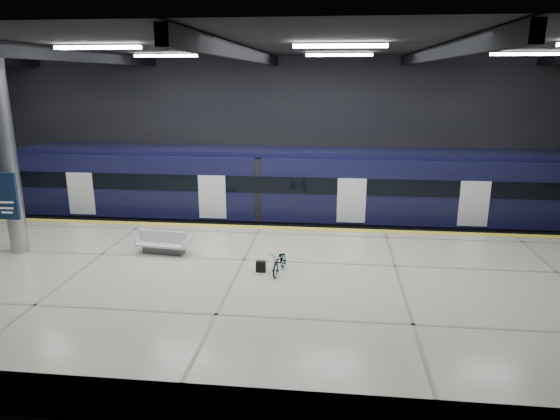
# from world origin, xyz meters

# --- Properties ---
(ground) EXTENTS (30.00, 30.00, 0.00)m
(ground) POSITION_xyz_m (0.00, 0.00, 0.00)
(ground) COLOR black
(ground) RESTS_ON ground
(room_shell) EXTENTS (30.10, 16.10, 8.05)m
(room_shell) POSITION_xyz_m (-0.00, 0.00, 5.72)
(room_shell) COLOR black
(room_shell) RESTS_ON ground
(platform) EXTENTS (30.00, 11.00, 1.10)m
(platform) POSITION_xyz_m (0.00, -2.50, 0.55)
(platform) COLOR beige
(platform) RESTS_ON ground
(safety_strip) EXTENTS (30.00, 0.40, 0.01)m
(safety_strip) POSITION_xyz_m (0.00, 2.75, 1.11)
(safety_strip) COLOR yellow
(safety_strip) RESTS_ON platform
(rails) EXTENTS (30.00, 1.52, 0.16)m
(rails) POSITION_xyz_m (0.00, 5.50, 0.08)
(rails) COLOR gray
(rails) RESTS_ON ground
(train) EXTENTS (29.40, 2.84, 3.79)m
(train) POSITION_xyz_m (2.49, 5.50, 2.06)
(train) COLOR black
(train) RESTS_ON ground
(bench) EXTENTS (1.90, 0.96, 0.81)m
(bench) POSITION_xyz_m (-2.89, -0.63, 1.38)
(bench) COLOR #595B60
(bench) RESTS_ON platform
(bicycle) EXTENTS (0.69, 1.44, 0.73)m
(bicycle) POSITION_xyz_m (1.33, -1.98, 1.46)
(bicycle) COLOR #99999E
(bicycle) RESTS_ON platform
(pannier_bag) EXTENTS (0.31, 0.19, 0.35)m
(pannier_bag) POSITION_xyz_m (0.73, -1.98, 1.28)
(pannier_bag) COLOR black
(pannier_bag) RESTS_ON platform
(info_column) EXTENTS (0.90, 0.78, 6.90)m
(info_column) POSITION_xyz_m (-8.00, -1.03, 4.46)
(info_column) COLOR #9EA0A5
(info_column) RESTS_ON platform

